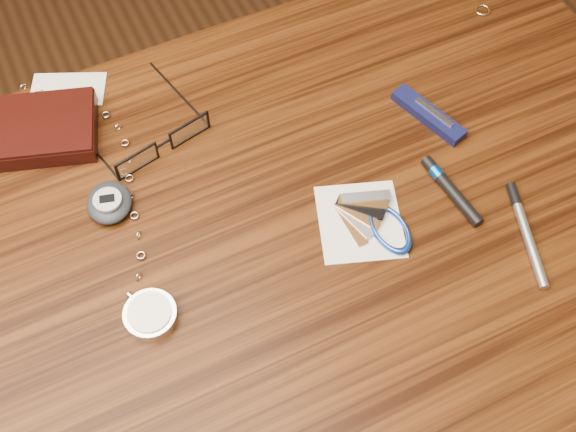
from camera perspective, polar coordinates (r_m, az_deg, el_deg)
name	(u,v)px	position (r m, az deg, el deg)	size (l,w,h in m)	color
desk	(278,315)	(0.82, -0.83, -7.80)	(1.00, 0.70, 0.75)	#3A1B09
wallet_and_card	(46,128)	(0.86, -18.61, 6.63)	(0.16, 0.16, 0.02)	black
eyeglasses	(160,142)	(0.81, -10.06, 5.77)	(0.15, 0.15, 0.03)	black
gold_ring	(483,10)	(0.99, 15.12, 15.44)	(0.02, 0.02, 0.00)	#E2B671
pocket_watch	(147,303)	(0.72, -11.09, -6.77)	(0.09, 0.37, 0.02)	silver
pedometer	(109,202)	(0.78, -13.94, 1.06)	(0.06, 0.07, 0.02)	#1F2329
notepad_keys	(374,223)	(0.76, 6.82, -0.55)	(0.11, 0.12, 0.01)	white
pocket_knife	(428,115)	(0.85, 11.04, 7.87)	(0.05, 0.10, 0.01)	#0D113E
silver_pen	(524,226)	(0.79, 18.15, -0.73)	(0.05, 0.12, 0.01)	#B1B1B6
black_blue_pen	(450,188)	(0.79, 12.65, 2.14)	(0.02, 0.10, 0.01)	black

